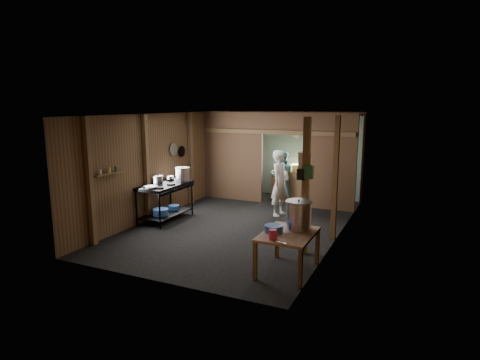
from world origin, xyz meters
The scene contains 42 objects.
floor centered at (0.00, 0.00, 0.00)m, with size 4.50×7.00×0.00m, color black.
ceiling centered at (0.00, 0.00, 2.60)m, with size 4.50×7.00×0.00m, color #363535.
wall_back centered at (0.00, 3.50, 1.30)m, with size 4.50×0.00×2.60m, color brown.
wall_front centered at (0.00, -3.50, 1.30)m, with size 4.50×0.00×2.60m, color brown.
wall_left centered at (-2.25, 0.00, 1.30)m, with size 0.00×7.00×2.60m, color brown.
wall_right centered at (2.25, 0.00, 1.30)m, with size 0.00×7.00×2.60m, color brown.
partition_left centered at (-1.32, 2.20, 1.30)m, with size 1.85×0.10×2.60m, color brown.
partition_right centered at (1.57, 2.20, 1.30)m, with size 1.35×0.10×2.60m, color brown.
partition_header centered at (0.25, 2.20, 2.30)m, with size 1.30×0.10×0.60m, color brown.
turquoise_panel centered at (0.00, 3.44, 1.25)m, with size 4.40×0.06×2.50m, color #81B0B1.
back_counter centered at (0.30, 2.95, 0.42)m, with size 1.20×0.50×0.85m, color brown.
wall_clock centered at (0.25, 3.40, 1.90)m, with size 0.20×0.20×0.03m, color silver.
post_left_a centered at (-2.18, -2.60, 1.30)m, with size 0.10×0.12×2.60m, color brown.
post_left_b centered at (-2.18, -0.80, 1.30)m, with size 0.10×0.12×2.60m, color brown.
post_left_c centered at (-2.18, 1.20, 1.30)m, with size 0.10×0.12×2.60m, color brown.
post_right centered at (2.18, -0.20, 1.30)m, with size 0.10×0.12×2.60m, color brown.
post_free centered at (1.85, -1.30, 1.30)m, with size 0.12×0.12×2.60m, color brown.
cross_beam centered at (0.00, 2.15, 2.05)m, with size 4.40×0.12×0.12m, color brown.
pan_lid_big centered at (-2.21, 0.40, 1.65)m, with size 0.34×0.34×0.03m, color slate.
pan_lid_small centered at (-2.21, 0.80, 1.55)m, with size 0.30×0.30×0.03m, color black.
wall_shelf centered at (-2.15, -2.10, 1.40)m, with size 0.14×0.80×0.03m, color brown.
jar_white centered at (-2.15, -2.35, 1.47)m, with size 0.07×0.07×0.10m, color silver.
jar_yellow centered at (-2.15, -2.10, 1.47)m, with size 0.08×0.08×0.10m, color #EFBA48.
jar_green centered at (-2.15, -1.88, 1.47)m, with size 0.06×0.06×0.10m, color #285C35.
bag_white centered at (1.80, -1.22, 1.78)m, with size 0.22×0.15×0.32m, color silver.
bag_green centered at (1.92, -1.36, 1.60)m, with size 0.16×0.12×0.24m, color #285C35.
bag_black centered at (1.78, -1.38, 1.55)m, with size 0.14×0.10×0.20m, color black.
gas_range centered at (-1.88, -0.50, 0.45)m, with size 0.79×1.53×0.90m, color black, non-canonical shape.
prep_table centered at (1.83, -2.24, 0.34)m, with size 0.84×1.16×0.69m, color tan, non-canonical shape.
stove_pot_large centered at (-1.71, 0.04, 1.07)m, with size 0.37×0.37×0.37m, color #B2B1BF, non-canonical shape.
stove_pot_med centered at (-2.05, -0.54, 0.99)m, with size 0.25×0.25×0.22m, color #B2B1BF, non-canonical shape.
stove_saucepan centered at (-2.05, -0.01, 0.96)m, with size 0.17×0.17×0.11m, color #B2B1BF.
frying_pan centered at (-1.88, -1.03, 0.93)m, with size 0.29×0.51×0.07m, color slate, non-canonical shape.
blue_tub_front centered at (-1.88, -0.71, 0.25)m, with size 0.37×0.37×0.15m, color #2B539D.
blue_tub_back centered at (-1.88, -0.16, 0.23)m, with size 0.28×0.28×0.11m, color #2B539D.
stock_pot centered at (1.93, -1.98, 0.93)m, with size 0.46×0.46×0.53m, color #B2B1BF, non-canonical shape.
wash_basin centered at (1.58, -2.29, 0.74)m, with size 0.32×0.32×0.12m, color #2B539D.
pink_bucket centered at (1.70, -2.65, 0.77)m, with size 0.14×0.14×0.16m, color #D72B55.
knife centered at (1.83, -2.76, 0.69)m, with size 0.30×0.04×0.01m, color #B2B1BF.
yellow_tub centered at (0.44, 2.95, 0.96)m, with size 0.39×0.39×0.22m, color #EFBA48.
cook centered at (0.54, 1.07, 0.84)m, with size 0.62×0.40×1.69m, color white.
worker_back centered at (0.05, 2.65, 0.73)m, with size 0.71×0.56×1.47m, color #56989A.
Camera 1 is at (3.80, -8.50, 2.83)m, focal length 30.16 mm.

